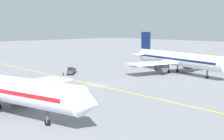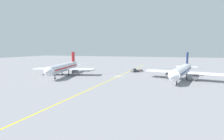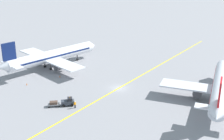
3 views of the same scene
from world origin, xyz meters
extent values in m
plane|color=gray|center=(0.00, 0.00, 0.00)|extent=(400.00, 400.00, 0.00)
cube|color=yellow|center=(0.00, 0.00, 0.00)|extent=(6.52, 119.86, 0.01)
cylinder|color=silver|center=(-25.96, 2.86, 3.80)|extent=(10.09, 30.06, 3.60)
cone|color=silver|center=(-29.58, -13.24, 4.10)|extent=(3.64, 3.60, 3.06)
cube|color=#0F1E51|center=(-25.96, 2.86, 3.95)|extent=(9.47, 27.14, 0.50)
cube|color=silver|center=(-26.18, 1.89, 3.08)|extent=(28.46, 11.21, 0.36)
cylinder|color=#4C4C51|center=(-31.06, 2.98, 1.83)|extent=(2.85, 3.60, 2.20)
cylinder|color=#4C4C51|center=(-21.30, 0.79, 1.83)|extent=(2.85, 3.60, 2.20)
cube|color=#0F1E51|center=(-29.03, -10.80, 8.10)|extent=(1.23, 3.98, 5.00)
cube|color=silver|center=(-28.92, -10.31, 4.20)|extent=(9.31, 4.31, 0.24)
cylinder|color=#4C4C51|center=(-23.86, 12.23, 1.40)|extent=(0.36, 0.36, 2.00)
cylinder|color=black|center=(-23.86, 12.23, 0.40)|extent=(0.45, 0.84, 0.80)
cylinder|color=#4C4C51|center=(-27.96, 1.26, 1.40)|extent=(0.36, 0.36, 2.00)
cylinder|color=black|center=(-27.96, 1.26, 0.40)|extent=(0.45, 0.84, 0.80)
cylinder|color=#4C4C51|center=(-24.84, 0.56, 1.40)|extent=(0.36, 0.36, 2.00)
cylinder|color=black|center=(-24.84, 0.56, 0.40)|extent=(0.45, 0.84, 0.80)
cone|color=silver|center=(20.76, 22.74, 3.80)|extent=(3.85, 3.07, 3.42)
cylinder|color=#4C4C51|center=(19.53, 4.87, 1.83)|extent=(2.83, 3.59, 2.20)
cylinder|color=#4C4C51|center=(22.17, 16.29, 1.40)|extent=(0.36, 0.36, 2.00)
cylinder|color=black|center=(22.17, 16.29, 0.40)|extent=(0.44, 0.84, 0.80)
cube|color=#333842|center=(-4.71, -15.06, 0.80)|extent=(3.23, 3.13, 0.90)
cube|color=black|center=(-4.30, -14.69, 1.60)|extent=(1.67, 1.68, 0.70)
sphere|color=orange|center=(-4.30, -14.69, 2.03)|extent=(0.16, 0.16, 0.16)
cylinder|color=black|center=(-4.49, -13.85, 0.35)|extent=(0.69, 0.66, 0.70)
cylinder|color=black|center=(-3.49, -14.96, 0.35)|extent=(0.69, 0.66, 0.70)
cylinder|color=black|center=(-5.94, -15.16, 0.35)|extent=(0.69, 0.66, 0.70)
cylinder|color=black|center=(-4.93, -16.27, 0.35)|extent=(0.69, 0.66, 0.70)
cube|color=gray|center=(-7.08, -17.21, 0.54)|extent=(2.87, 2.78, 0.20)
cube|color=#4C382D|center=(-7.08, -17.21, 0.94)|extent=(2.10, 2.05, 0.60)
cylinder|color=black|center=(-6.73, -16.05, 0.22)|extent=(0.42, 0.40, 0.44)
cylinder|color=black|center=(-5.89, -16.98, 0.22)|extent=(0.42, 0.40, 0.44)
cylinder|color=black|center=(-8.27, -17.44, 0.22)|extent=(0.42, 0.40, 0.44)
cylinder|color=black|center=(-7.43, -18.38, 0.22)|extent=(0.42, 0.40, 0.44)
cylinder|color=#23232D|center=(-2.37, -15.07, 0.42)|extent=(0.16, 0.16, 0.85)
cylinder|color=#23232D|center=(-2.42, -15.27, 0.42)|extent=(0.16, 0.16, 0.85)
cube|color=orange|center=(-2.39, -15.17, 1.15)|extent=(0.30, 0.40, 0.60)
cylinder|color=orange|center=(-2.34, -14.94, 1.15)|extent=(0.10, 0.10, 0.55)
cylinder|color=orange|center=(-2.45, -15.40, 1.15)|extent=(0.10, 0.10, 0.55)
sphere|color=beige|center=(-2.39, -15.17, 1.57)|extent=(0.22, 0.22, 0.22)
cone|color=orange|center=(-18.43, -2.48, 0.28)|extent=(0.32, 0.32, 0.55)
cone|color=orange|center=(-22.06, -11.68, 0.28)|extent=(0.32, 0.32, 0.55)
camera|label=1|loc=(42.29, 48.53, 12.13)|focal=50.00mm
camera|label=2|loc=(-20.87, 74.91, 12.06)|focal=28.00mm
camera|label=3|loc=(39.62, -64.44, 32.84)|focal=50.00mm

